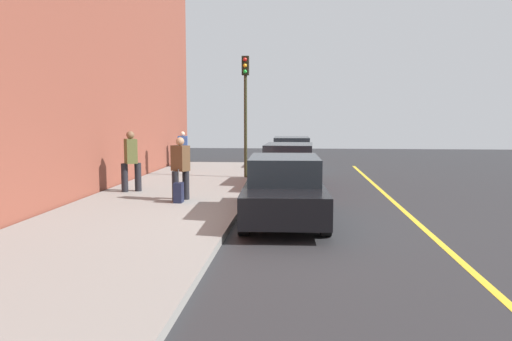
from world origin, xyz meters
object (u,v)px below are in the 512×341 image
Objects in this scene: parked_car_silver at (292,154)px; traffic_light_pole at (245,96)px; parked_car_black at (284,189)px; rolling_suitcase at (179,192)px; pedestrian_brown_coat at (180,167)px; pedestrian_blue_coat at (183,148)px; parked_car_red at (289,166)px; pedestrian_olive_coat at (131,159)px.

parked_car_silver is 1.02× the size of traffic_light_pole.
parked_car_black is 3.24m from rolling_suitcase.
pedestrian_blue_coat is (-9.43, -2.12, -0.06)m from pedestrian_brown_coat.
traffic_light_pole is (-7.33, -1.68, 2.45)m from parked_car_black.
traffic_light_pole reaches higher than pedestrian_brown_coat.
parked_car_silver is at bearing 163.42° from pedestrian_brown_coat.
pedestrian_blue_coat is at bearing -139.65° from traffic_light_pole.
parked_car_red and parked_car_black have the same top height.
parked_car_black reaches higher than rolling_suitcase.
parked_car_silver and parked_car_red have the same top height.
parked_car_black is 12.33m from pedestrian_blue_coat.
parked_car_red is at bearing 145.32° from rolling_suitcase.
pedestrian_olive_coat reaches higher than pedestrian_brown_coat.
pedestrian_olive_coat is 5.48m from traffic_light_pole.
pedestrian_brown_coat is at bearing 51.63° from pedestrian_olive_coat.
parked_car_silver is 5.98m from parked_car_red.
pedestrian_brown_coat reaches higher than pedestrian_blue_coat.
parked_car_silver is at bearing 179.95° from parked_car_black.
pedestrian_blue_coat is (0.32, -5.03, 0.26)m from parked_car_silver.
pedestrian_olive_coat is at bearing -134.11° from rolling_suitcase.
pedestrian_blue_coat reaches higher than rolling_suitcase.
pedestrian_brown_coat is 0.75m from rolling_suitcase.
traffic_light_pole is at bearing 40.35° from pedestrian_blue_coat.
parked_car_black is at bearing 0.05° from parked_car_red.
pedestrian_blue_coat is at bearing -167.32° from pedestrian_brown_coat.
parked_car_red is at bearing 142.57° from pedestrian_brown_coat.
parked_car_red is at bearing 41.52° from pedestrian_blue_coat.
pedestrian_olive_coat is (2.27, -4.79, 0.38)m from parked_car_red.
pedestrian_olive_coat is at bearing -30.21° from parked_car_silver.
pedestrian_brown_coat is at bearing -122.31° from parked_car_black.
parked_car_black is 3.44m from pedestrian_brown_coat.
parked_car_red is at bearing 115.37° from pedestrian_olive_coat.
rolling_suitcase is at bearing -34.68° from parked_car_red.
rolling_suitcase is at bearing 4.15° from pedestrian_brown_coat.
parked_car_red is 2.70× the size of pedestrian_brown_coat.
pedestrian_blue_coat reaches higher than parked_car_black.
pedestrian_olive_coat is 2.78m from rolling_suitcase.
pedestrian_olive_coat is at bearing -124.82° from parked_car_black.
traffic_light_pole is (-1.73, -1.67, 2.45)m from parked_car_red.
pedestrian_olive_coat reaches higher than parked_car_red.
rolling_suitcase is (9.80, 2.15, -0.59)m from pedestrian_blue_coat.
pedestrian_olive_coat is at bearing -37.92° from traffic_light_pole.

